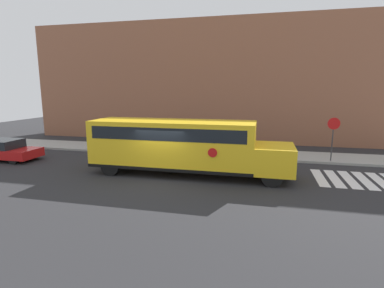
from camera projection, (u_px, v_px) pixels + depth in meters
ground_plane at (162, 178)px, 15.31m from camera, size 60.00×60.00×0.00m
sidewalk_strip at (192, 151)px, 21.51m from camera, size 44.00×3.00×0.15m
building_backdrop at (209, 82)px, 26.82m from camera, size 32.00×4.00×10.22m
crosswalk_stripes at (372, 181)px, 14.87m from camera, size 5.40×3.20×0.01m
school_bus at (181, 144)px, 15.75m from camera, size 10.48×2.57×2.86m
parked_car at (2, 150)px, 19.19m from camera, size 4.61×1.88×1.31m
stop_sign at (333, 133)px, 18.09m from camera, size 0.71×0.10×2.80m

